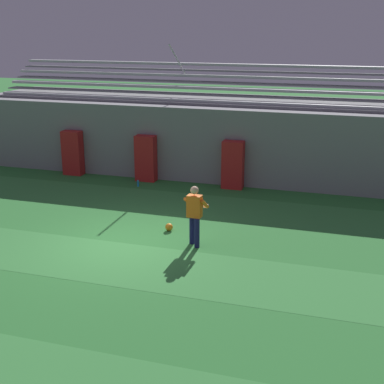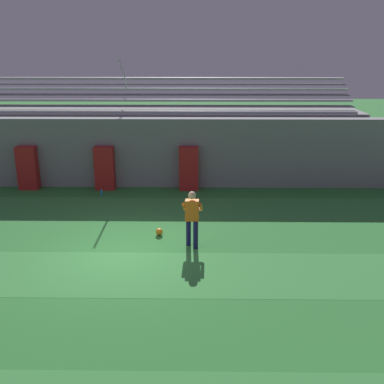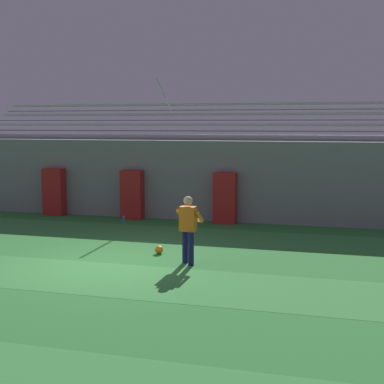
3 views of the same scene
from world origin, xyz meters
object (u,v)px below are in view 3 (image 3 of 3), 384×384
at_px(padding_pillar_gate_left, 132,195).
at_px(water_bottle, 124,219).
at_px(goalkeeper, 188,225).
at_px(padding_pillar_gate_right, 225,198).
at_px(padding_pillar_far_left, 54,192).
at_px(soccer_ball, 159,250).

bearing_deg(padding_pillar_gate_left, water_bottle, -90.19).
xyz_separation_m(padding_pillar_gate_left, goalkeeper, (3.58, -5.48, 0.08)).
relative_size(padding_pillar_gate_right, goalkeeper, 1.04).
height_order(padding_pillar_far_left, soccer_ball, padding_pillar_far_left).
bearing_deg(padding_pillar_gate_right, goalkeeper, -87.89).
bearing_deg(padding_pillar_gate_right, padding_pillar_gate_left, 180.00).
relative_size(padding_pillar_gate_left, goalkeeper, 1.04).
bearing_deg(padding_pillar_far_left, padding_pillar_gate_right, 0.00).
height_order(padding_pillar_gate_right, soccer_ball, padding_pillar_gate_right).
bearing_deg(soccer_ball, water_bottle, 123.61).
bearing_deg(padding_pillar_gate_left, padding_pillar_gate_right, 0.00).
xyz_separation_m(padding_pillar_gate_left, soccer_ball, (2.56, -4.68, -0.76)).
xyz_separation_m(padding_pillar_gate_right, soccer_ball, (-0.81, -4.68, -0.76)).
xyz_separation_m(padding_pillar_gate_left, padding_pillar_gate_right, (3.37, 0.00, 0.00)).
distance_m(padding_pillar_gate_left, goalkeeper, 6.55).
bearing_deg(padding_pillar_far_left, water_bottle, -14.94).
bearing_deg(padding_pillar_far_left, goalkeeper, -39.42).
bearing_deg(soccer_ball, padding_pillar_gate_left, 118.68).
height_order(padding_pillar_gate_right, padding_pillar_far_left, same).
height_order(goalkeeper, soccer_ball, goalkeeper).
xyz_separation_m(soccer_ball, water_bottle, (-2.56, 3.86, 0.01)).
distance_m(padding_pillar_gate_left, soccer_ball, 5.39).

